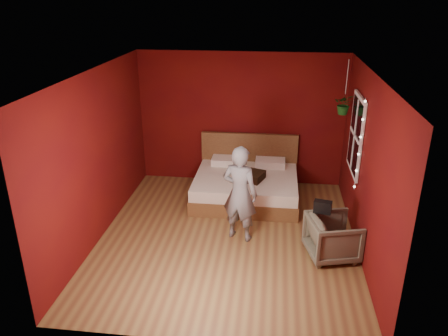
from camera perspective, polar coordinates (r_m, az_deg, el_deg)
The scene contains 10 objects.
floor at distance 7.04m, azimuth 0.45°, elevation -9.03°, with size 4.50×4.50×0.00m, color olive.
room_walls at distance 6.33m, azimuth 0.49°, elevation 4.05°, with size 4.04×4.54×2.62m.
window at distance 7.32m, azimuth 16.84°, elevation 4.16°, with size 0.05×0.97×1.27m.
fairy_lights at distance 6.82m, azimuth 17.29°, elevation 2.80°, with size 0.04×0.04×1.45m.
bed at distance 8.21m, azimuth 2.92°, elevation -2.09°, with size 1.90×1.61×1.04m.
person at distance 6.68m, azimuth 2.09°, elevation -3.37°, with size 0.56×0.37×1.54m, color slate.
armchair at distance 6.62m, azimuth 14.00°, elevation -8.77°, with size 0.68×0.70×0.64m, color #63624E.
handbag at distance 6.54m, azimuth 12.76°, elevation -4.97°, with size 0.25×0.13×0.18m, color black.
throw_pillow at distance 7.87m, azimuth 3.60°, elevation -1.02°, with size 0.41×0.41×0.14m, color black.
hanging_plant at distance 7.74m, azimuth 15.43°, elevation 8.03°, with size 0.37×0.33×0.92m.
Camera 1 is at (0.68, -5.96, 3.68)m, focal length 35.00 mm.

